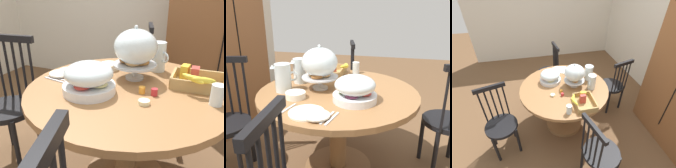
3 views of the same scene
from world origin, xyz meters
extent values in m
plane|color=brown|center=(0.00, 0.00, 0.00)|extent=(10.00, 10.00, 0.00)
cube|color=silver|center=(-2.43, 0.36, 1.30)|extent=(0.06, 4.32, 2.60)
cylinder|color=olive|center=(0.12, -0.03, 0.72)|extent=(1.21, 1.21, 0.04)
cylinder|color=brown|center=(0.12, -0.03, 0.39)|extent=(0.14, 0.14, 0.63)
cylinder|color=brown|center=(0.12, -0.03, 0.03)|extent=(0.56, 0.56, 0.06)
cylinder|color=black|center=(1.00, 0.19, 0.45)|extent=(0.40, 0.40, 0.04)
cylinder|color=black|center=(0.83, 0.29, 0.23)|extent=(0.04, 0.04, 0.45)
cylinder|color=black|center=(0.90, 0.02, 0.23)|extent=(0.04, 0.04, 0.45)
cylinder|color=black|center=(1.17, 0.07, 0.69)|extent=(0.02, 0.02, 0.48)
cylinder|color=black|center=(1.10, 0.05, 0.69)|extent=(0.02, 0.02, 0.48)
cylinder|color=black|center=(1.04, 0.04, 0.69)|extent=(0.02, 0.02, 0.48)
cylinder|color=black|center=(0.97, 0.02, 0.69)|extent=(0.02, 0.02, 0.48)
cylinder|color=black|center=(0.90, 0.00, 0.69)|extent=(0.02, 0.02, 0.48)
cube|color=black|center=(1.04, 0.04, 0.95)|extent=(0.36, 0.12, 0.05)
cylinder|color=black|center=(-0.12, 0.84, 0.45)|extent=(0.40, 0.40, 0.04)
cylinder|color=black|center=(-0.30, 0.94, 0.23)|extent=(0.04, 0.04, 0.45)
cylinder|color=black|center=(-0.22, 0.67, 0.23)|extent=(0.04, 0.04, 0.45)
cylinder|color=black|center=(-0.03, 1.01, 0.23)|extent=(0.04, 0.04, 0.45)
cylinder|color=black|center=(0.05, 0.74, 0.23)|extent=(0.04, 0.04, 0.45)
cylinder|color=black|center=(-0.01, 1.02, 0.69)|extent=(0.02, 0.02, 0.48)
cylinder|color=black|center=(0.01, 0.95, 0.69)|extent=(0.02, 0.02, 0.48)
cylinder|color=black|center=(0.03, 0.88, 0.69)|extent=(0.02, 0.02, 0.48)
cylinder|color=black|center=(0.05, 0.82, 0.69)|extent=(0.02, 0.02, 0.48)
cylinder|color=black|center=(0.07, 0.75, 0.69)|extent=(0.02, 0.02, 0.48)
cube|color=black|center=(0.03, 0.88, 0.95)|extent=(0.13, 0.36, 0.05)
cylinder|color=black|center=(-0.78, -0.14, 0.45)|extent=(0.40, 0.40, 0.04)
cylinder|color=black|center=(-0.90, -0.30, 0.23)|extent=(0.04, 0.04, 0.45)
cylinder|color=black|center=(-0.62, -0.26, 0.23)|extent=(0.04, 0.04, 0.45)
cylinder|color=black|center=(-0.93, -0.02, 0.23)|extent=(0.04, 0.04, 0.45)
cylinder|color=black|center=(-0.66, 0.02, 0.23)|extent=(0.04, 0.04, 0.45)
cylinder|color=black|center=(-0.94, 0.00, 0.69)|extent=(0.02, 0.02, 0.48)
cylinder|color=black|center=(-0.87, 0.01, 0.69)|extent=(0.02, 0.02, 0.48)
cylinder|color=black|center=(-0.80, 0.02, 0.69)|extent=(0.02, 0.02, 0.48)
cylinder|color=black|center=(-0.73, 0.03, 0.69)|extent=(0.02, 0.02, 0.48)
cylinder|color=black|center=(-0.66, 0.04, 0.69)|extent=(0.02, 0.02, 0.48)
cube|color=black|center=(-0.80, 0.02, 0.95)|extent=(0.36, 0.08, 0.05)
cylinder|color=black|center=(0.38, -0.90, 0.45)|extent=(0.40, 0.40, 0.04)
cylinder|color=black|center=(0.55, -0.99, 0.23)|extent=(0.04, 0.04, 0.45)
cylinder|color=black|center=(0.47, -0.72, 0.23)|extent=(0.04, 0.04, 0.45)
cylinder|color=black|center=(0.28, -1.07, 0.23)|extent=(0.04, 0.04, 0.45)
cylinder|color=black|center=(0.20, -0.80, 0.23)|extent=(0.04, 0.04, 0.45)
cylinder|color=black|center=(0.26, -1.08, 0.69)|extent=(0.02, 0.02, 0.48)
cylinder|color=black|center=(0.24, -1.01, 0.69)|extent=(0.02, 0.02, 0.48)
cylinder|color=black|center=(0.22, -0.94, 0.69)|extent=(0.02, 0.02, 0.48)
cylinder|color=black|center=(0.20, -0.88, 0.69)|extent=(0.02, 0.02, 0.48)
cylinder|color=black|center=(0.18, -0.81, 0.69)|extent=(0.02, 0.02, 0.48)
cube|color=black|center=(0.22, -0.94, 0.95)|extent=(0.14, 0.36, 0.05)
cylinder|color=silver|center=(0.12, 0.11, 0.75)|extent=(0.12, 0.12, 0.02)
cylinder|color=silver|center=(0.12, 0.11, 0.79)|extent=(0.03, 0.03, 0.09)
cylinder|color=silver|center=(0.12, 0.11, 0.84)|extent=(0.28, 0.28, 0.01)
torus|color=#B27033|center=(0.16, 0.11, 0.86)|extent=(0.10, 0.10, 0.03)
torus|color=#D19347|center=(0.11, 0.16, 0.86)|extent=(0.10, 0.10, 0.03)
torus|color=#935628|center=(0.06, 0.12, 0.86)|extent=(0.10, 0.10, 0.03)
torus|color=tan|center=(0.12, 0.08, 0.86)|extent=(0.10, 0.10, 0.03)
ellipsoid|color=silver|center=(0.12, 0.11, 0.95)|extent=(0.27, 0.27, 0.22)
sphere|color=silver|center=(0.12, 0.11, 1.07)|extent=(0.02, 0.02, 0.02)
cylinder|color=silver|center=(-0.05, -0.19, 0.77)|extent=(0.30, 0.30, 0.05)
ellipsoid|color=beige|center=(0.01, -0.19, 0.80)|extent=(0.09, 0.09, 0.03)
ellipsoid|color=#8CBF59|center=(-0.05, -0.12, 0.80)|extent=(0.09, 0.09, 0.03)
ellipsoid|color=#6B2D4C|center=(-0.12, -0.18, 0.80)|extent=(0.09, 0.09, 0.03)
ellipsoid|color=#CC3D33|center=(-0.06, -0.26, 0.80)|extent=(0.09, 0.09, 0.03)
ellipsoid|color=silver|center=(-0.05, -0.19, 0.85)|extent=(0.28, 0.28, 0.13)
cylinder|color=silver|center=(0.22, 0.33, 0.84)|extent=(0.11, 0.11, 0.21)
cylinder|color=orange|center=(0.22, 0.33, 0.81)|extent=(0.09, 0.09, 0.14)
cone|color=silver|center=(0.18, 0.37, 0.93)|extent=(0.05, 0.05, 0.03)
torus|color=silver|center=(0.28, 0.28, 0.85)|extent=(0.07, 0.06, 0.07)
cylinder|color=silver|center=(0.00, 0.36, 0.85)|extent=(0.12, 0.12, 0.21)
cylinder|color=white|center=(0.00, 0.36, 0.81)|extent=(0.11, 0.11, 0.14)
cone|color=silver|center=(-0.03, 0.43, 0.94)|extent=(0.05, 0.05, 0.03)
torus|color=silver|center=(0.02, 0.29, 0.86)|extent=(0.04, 0.07, 0.07)
cube|color=tan|center=(0.51, 0.14, 0.75)|extent=(0.30, 0.22, 0.01)
cube|color=tan|center=(0.51, 0.03, 0.78)|extent=(0.30, 0.02, 0.07)
cube|color=tan|center=(0.51, 0.25, 0.78)|extent=(0.30, 0.02, 0.07)
cube|color=tan|center=(0.36, 0.14, 0.78)|extent=(0.02, 0.22, 0.07)
cube|color=tan|center=(0.66, 0.14, 0.78)|extent=(0.02, 0.22, 0.07)
cube|color=gold|center=(0.43, 0.14, 0.81)|extent=(0.05, 0.08, 0.11)
cube|color=#B23D33|center=(0.49, 0.12, 0.81)|extent=(0.04, 0.07, 0.11)
ellipsoid|color=yellow|center=(0.48, 0.00, 0.84)|extent=(0.14, 0.08, 0.05)
ellipsoid|color=yellow|center=(0.51, 0.00, 0.84)|extent=(0.13, 0.03, 0.05)
ellipsoid|color=yellow|center=(0.54, 0.00, 0.84)|extent=(0.14, 0.08, 0.05)
cylinder|color=white|center=(-0.32, 0.05, 0.75)|extent=(0.22, 0.22, 0.01)
cylinder|color=white|center=(-0.36, -0.03, 0.76)|extent=(0.15, 0.15, 0.01)
cylinder|color=white|center=(-0.11, 0.22, 0.76)|extent=(0.14, 0.14, 0.04)
cylinder|color=silver|center=(0.61, -0.08, 0.80)|extent=(0.06, 0.06, 0.11)
cylinder|color=beige|center=(0.27, -0.21, 0.75)|extent=(0.06, 0.06, 0.02)
cylinder|color=#B7282D|center=(0.30, -0.09, 0.76)|extent=(0.04, 0.04, 0.04)
cylinder|color=orange|center=(0.23, -0.09, 0.76)|extent=(0.04, 0.04, 0.04)
cube|color=silver|center=(-0.34, -0.08, 0.74)|extent=(0.17, 0.05, 0.01)
cube|color=silver|center=(-0.35, -0.11, 0.74)|extent=(0.17, 0.05, 0.01)
cube|color=silver|center=(-0.29, 0.19, 0.74)|extent=(0.17, 0.05, 0.01)
camera|label=1|loc=(0.53, -1.25, 1.30)|focal=37.29mm
camera|label=2|loc=(-1.47, -0.43, 1.35)|focal=36.55mm
camera|label=3|loc=(1.90, -0.43, 2.11)|focal=26.55mm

